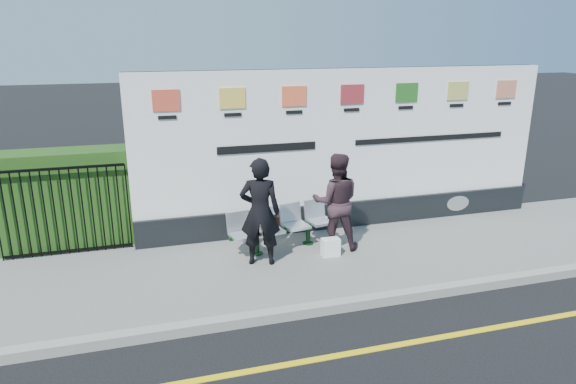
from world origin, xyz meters
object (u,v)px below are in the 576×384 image
object	(u,v)px
billboard	(348,160)
bench	(283,238)
woman_left	(260,212)
woman_right	(336,202)

from	to	relation	value
billboard	bench	xyz separation A→B (m)	(-1.51, -0.81, -1.10)
bench	woman_left	size ratio (longest dim) A/B	1.07
woman_right	woman_left	bearing A→B (deg)	25.95
bench	billboard	bearing A→B (deg)	17.14
bench	woman_right	bearing A→B (deg)	-23.85
bench	woman_right	xyz separation A→B (m)	(0.88, -0.20, 0.64)
woman_left	woman_right	size ratio (longest dim) A/B	1.04
billboard	woman_left	size ratio (longest dim) A/B	4.52
bench	woman_left	bearing A→B (deg)	-149.24
billboard	woman_left	xyz separation A→B (m)	(-2.02, -1.26, -0.42)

